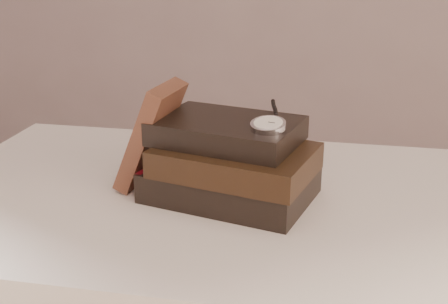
# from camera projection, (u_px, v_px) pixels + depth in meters

# --- Properties ---
(table) EXTENTS (1.00, 0.60, 0.75)m
(table) POSITION_uv_depth(u_px,v_px,m) (230.00, 246.00, 0.97)
(table) COLOR silver
(table) RESTS_ON ground
(book_stack) EXTENTS (0.28, 0.23, 0.12)m
(book_stack) POSITION_uv_depth(u_px,v_px,m) (231.00, 163.00, 0.92)
(book_stack) COLOR black
(book_stack) RESTS_ON table
(journal) EXTENTS (0.11, 0.12, 0.17)m
(journal) POSITION_uv_depth(u_px,v_px,m) (151.00, 135.00, 0.95)
(journal) COLOR #3F2118
(journal) RESTS_ON table
(pocket_watch) EXTENTS (0.06, 0.16, 0.02)m
(pocket_watch) POSITION_uv_depth(u_px,v_px,m) (269.00, 123.00, 0.86)
(pocket_watch) COLOR silver
(pocket_watch) RESTS_ON book_stack
(eyeglasses) EXTENTS (0.13, 0.14, 0.05)m
(eyeglasses) POSITION_uv_depth(u_px,v_px,m) (204.00, 133.00, 1.02)
(eyeglasses) COLOR silver
(eyeglasses) RESTS_ON book_stack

